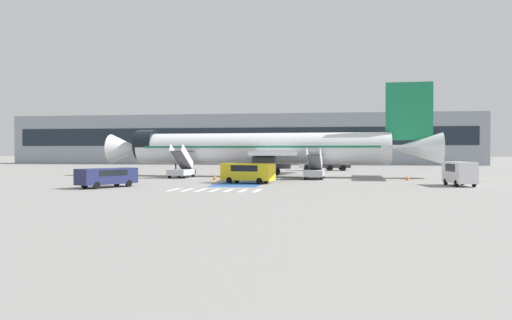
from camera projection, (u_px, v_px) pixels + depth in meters
name	position (u px, v px, depth m)	size (l,w,h in m)	color
ground_plane	(268.00, 177.00, 64.78)	(600.00, 600.00, 0.00)	gray
apron_leadline_yellow	(260.00, 177.00, 64.98)	(0.20, 77.10, 0.01)	gold
apron_stand_patch_blue	(240.00, 184.00, 50.49)	(4.59, 10.20, 0.01)	#2856A8
apron_walkway_bar_0	(173.00, 190.00, 42.37)	(0.44, 3.60, 0.01)	silver
apron_walkway_bar_1	(187.00, 190.00, 42.19)	(0.44, 3.60, 0.01)	silver
apron_walkway_bar_2	(201.00, 190.00, 42.02)	(0.44, 3.60, 0.01)	silver
apron_walkway_bar_3	(215.00, 190.00, 41.84)	(0.44, 3.60, 0.01)	silver
apron_walkway_bar_4	(229.00, 190.00, 41.67)	(0.44, 3.60, 0.01)	silver
apron_walkway_bar_5	(243.00, 191.00, 41.50)	(0.44, 3.60, 0.01)	silver
apron_walkway_bar_6	(257.00, 191.00, 41.32)	(0.44, 3.60, 0.01)	silver
airliner	(265.00, 148.00, 64.80)	(43.69, 31.80, 11.80)	silver
boarding_stairs_forward	(182.00, 170.00, 62.26)	(2.44, 5.32, 4.21)	#ADB2BA
boarding_stairs_aft	(315.00, 171.00, 59.05)	(2.44, 5.32, 3.79)	#ADB2BA
fuel_tanker	(325.00, 160.00, 86.27)	(8.91, 3.38, 3.59)	#38383D
service_van_0	(459.00, 172.00, 47.05)	(2.27, 4.70, 2.28)	silver
service_van_1	(107.00, 176.00, 45.09)	(4.32, 5.82, 1.74)	#1E234C
service_van_2	(248.00, 171.00, 51.19)	(5.69, 3.23, 2.05)	yellow
baggage_cart	(247.00, 177.00, 57.91)	(2.93, 2.86, 0.87)	gray
ground_crew_0	(249.00, 170.00, 61.94)	(0.47, 0.46, 1.61)	#2D2D33
ground_crew_1	(257.00, 170.00, 62.00)	(0.42, 0.49, 1.76)	black
traffic_cone_0	(408.00, 178.00, 56.37)	(0.47, 0.47, 0.52)	orange
traffic_cone_1	(215.00, 177.00, 57.12)	(0.57, 0.57, 0.63)	orange
traffic_cone_2	(235.00, 178.00, 56.21)	(0.53, 0.53, 0.59)	orange
terminal_building	(240.00, 140.00, 132.80)	(122.77, 12.10, 12.97)	#89939E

